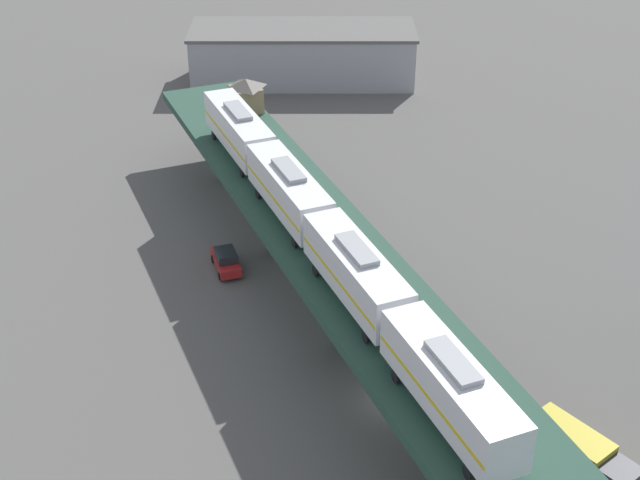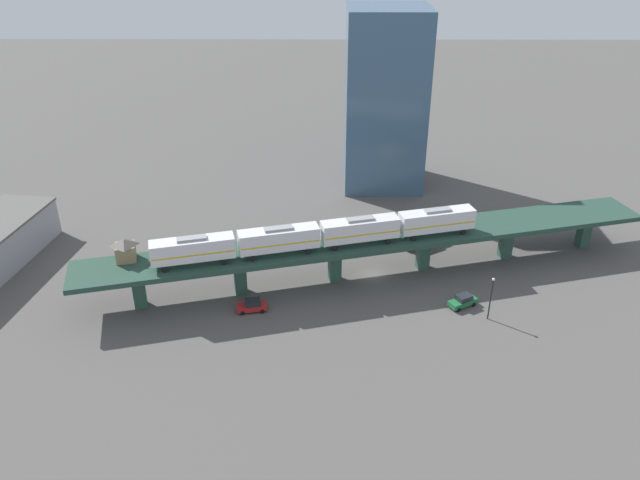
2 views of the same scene
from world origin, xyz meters
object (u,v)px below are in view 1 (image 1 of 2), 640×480
Objects in this scene: subway_train at (320,228)px; street_car_red at (226,260)px; signal_hut at (246,94)px; warehouse_building at (303,54)px; delivery_truck at (581,456)px.

street_car_red is (-6.77, 9.95, -8.40)m from subway_train.
signal_hut is 0.13× the size of warehouse_building.
warehouse_building is (5.12, 54.38, -5.93)m from subway_train.
delivery_truck is 72.09m from warehouse_building.
street_car_red is at bearing 124.23° from subway_train.
subway_train reaches higher than warehouse_building.
warehouse_building is at bearing 97.04° from delivery_truck.
street_car_red is 0.64× the size of delivery_truck.
signal_hut is at bearing 97.15° from subway_train.
subway_train is 1.65× the size of warehouse_building.
delivery_truck is (13.95, -17.15, -7.58)m from subway_train.
signal_hut is at bearing -108.53° from warehouse_building.
warehouse_building reaches higher than street_car_red.
signal_hut is 0.54× the size of delivery_truck.
signal_hut reaches higher than warehouse_building.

